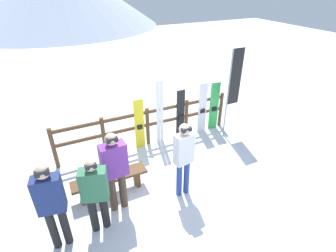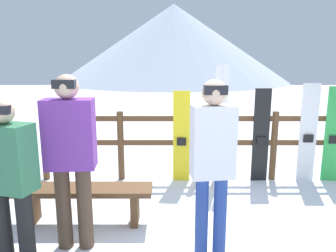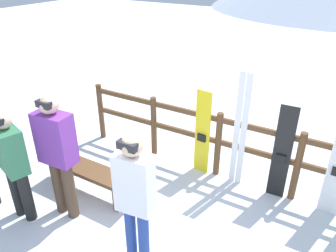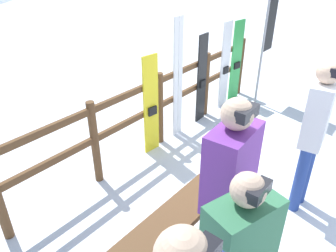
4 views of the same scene
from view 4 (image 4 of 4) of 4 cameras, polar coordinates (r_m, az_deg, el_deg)
ground_plane at (r=4.24m, az=19.32°, el=-11.24°), size 40.00×40.00×0.00m
fence at (r=4.69m, az=-1.44°, el=4.10°), size 4.89×0.10×1.09m
bench at (r=3.21m, az=1.16°, el=-16.59°), size 1.59×0.36×0.44m
person_white at (r=3.60m, az=24.21°, el=-0.23°), size 0.41×0.26×1.71m
person_purple at (r=2.59m, az=10.55°, el=-10.33°), size 0.49×0.29×1.75m
snowboard_yellow at (r=4.46m, az=-2.97°, el=3.50°), size 0.26×0.07×1.41m
ski_pair_white at (r=4.80m, az=1.72°, el=8.02°), size 0.19×0.02×1.80m
snowboard_black_stripe at (r=5.34m, az=5.89°, el=8.07°), size 0.25×0.06×1.45m
snowboard_white at (r=5.91m, az=9.90°, el=10.28°), size 0.26×0.06×1.52m
snowboard_green at (r=6.25m, az=11.80°, el=10.95°), size 0.28×0.08×1.48m
rental_flag at (r=6.09m, az=17.36°, el=17.75°), size 0.40×0.04×2.51m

